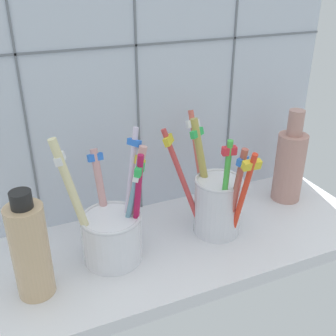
% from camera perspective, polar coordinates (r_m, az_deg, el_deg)
% --- Properties ---
extents(counter_slab, '(0.64, 0.22, 0.02)m').
position_cam_1_polar(counter_slab, '(0.61, -0.11, -11.12)').
color(counter_slab, silver).
rests_on(counter_slab, ground).
extents(tile_wall_back, '(0.64, 0.02, 0.45)m').
position_cam_1_polar(tile_wall_back, '(0.62, -4.62, 11.45)').
color(tile_wall_back, silver).
rests_on(tile_wall_back, ground).
extents(toothbrush_cup_left, '(0.12, 0.11, 0.19)m').
position_cam_1_polar(toothbrush_cup_left, '(0.56, -7.69, -8.67)').
color(toothbrush_cup_left, white).
rests_on(toothbrush_cup_left, counter_slab).
extents(toothbrush_cup_right, '(0.11, 0.16, 0.17)m').
position_cam_1_polar(toothbrush_cup_right, '(0.61, 6.90, -4.62)').
color(toothbrush_cup_right, silver).
rests_on(toothbrush_cup_right, counter_slab).
extents(ceramic_vase, '(0.05, 0.05, 0.16)m').
position_cam_1_polar(ceramic_vase, '(0.71, 16.53, 0.57)').
color(ceramic_vase, tan).
rests_on(ceramic_vase, counter_slab).
extents(soap_bottle, '(0.04, 0.04, 0.14)m').
position_cam_1_polar(soap_bottle, '(0.52, -18.57, -10.64)').
color(soap_bottle, tan).
rests_on(soap_bottle, counter_slab).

